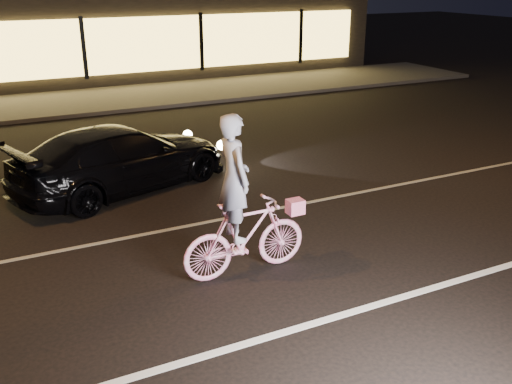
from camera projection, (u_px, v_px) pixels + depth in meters
ground at (282, 266)px, 8.57m from camera, size 90.00×90.00×0.00m
lane_stripe_near at (338, 316)px, 7.31m from camera, size 60.00×0.12×0.01m
lane_stripe_far at (228, 218)px, 10.24m from camera, size 60.00×0.10×0.01m
sidewalk at (99, 100)px, 19.42m from camera, size 30.00×4.00×0.12m
storefront at (63, 23)px, 23.66m from camera, size 25.40×8.42×4.20m
cyclist at (242, 220)px, 8.07m from camera, size 1.91×0.66×2.40m
sedan at (122, 158)px, 11.42m from camera, size 4.84×3.16×1.30m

